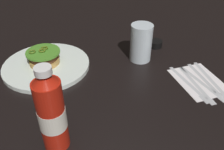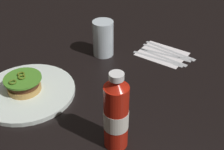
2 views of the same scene
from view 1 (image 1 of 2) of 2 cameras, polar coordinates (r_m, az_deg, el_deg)
The scene contains 12 objects.
ground_plane at distance 0.83m, azimuth -2.81°, elevation 0.88°, with size 3.00×3.00×0.00m, color black.
dinner_plate at distance 0.88m, azimuth -15.15°, elevation 2.19°, with size 0.30×0.30×0.01m, color white.
burger_sandwich at distance 0.87m, azimuth -15.74°, elevation 4.08°, with size 0.12×0.12×0.05m.
ketchup_bottle at distance 0.55m, azimuth -14.02°, elevation -8.74°, with size 0.06×0.06×0.22m.
water_glass at distance 0.87m, azimuth 6.84°, elevation 7.54°, with size 0.08×0.08×0.13m, color silver.
condiment_cup at distance 0.99m, azimuth 10.12°, elevation 7.29°, with size 0.05×0.05×0.03m, color black.
napkin at distance 0.83m, azimuth 19.72°, elevation -1.26°, with size 0.17×0.13×0.00m, color white.
fork_utensil at distance 0.80m, azimuth 18.29°, elevation -2.41°, with size 0.20×0.07×0.00m.
butter_knife at distance 0.80m, azimuth 19.56°, elevation -2.40°, with size 0.19×0.09×0.00m.
steak_knife at distance 0.82m, azimuth 20.95°, elevation -2.04°, with size 0.20×0.06×0.00m.
spoon_utensil at distance 0.82m, azimuth 21.98°, elevation -1.98°, with size 0.18×0.08×0.00m.
table_knife at distance 0.84m, azimuth 22.87°, elevation -1.60°, with size 0.20×0.11×0.00m.
Camera 1 is at (0.56, -0.39, 0.47)m, focal length 38.90 mm.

